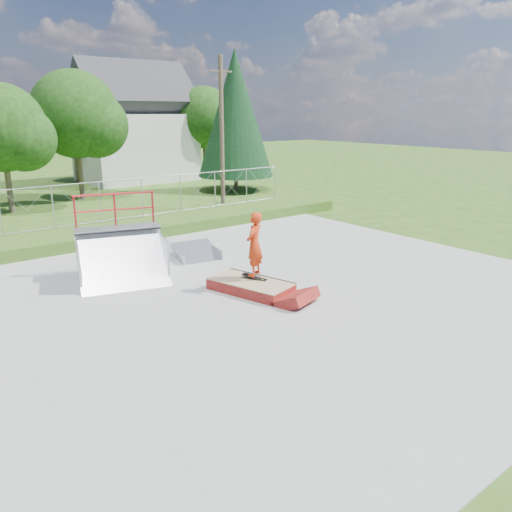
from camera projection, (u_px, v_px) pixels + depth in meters
The scene contains 16 objects.
ground at pixel (244, 302), 14.19m from camera, with size 120.00×120.00×0.00m, color #2D5016.
concrete_pad at pixel (244, 301), 14.18m from camera, with size 20.00×16.00×0.04m, color gray.
grass_berm at pixel (111, 232), 21.30m from camera, with size 24.00×3.00×0.50m, color #2D5016.
grind_box at pixel (251, 287), 14.83m from camera, with size 1.84×2.73×0.37m.
quarter_pipe at pixel (121, 241), 15.47m from camera, with size 2.66×2.25×2.66m, color #AAADB3, non-canonical shape.
flat_bank_ramp at pixel (196, 252), 18.31m from camera, with size 1.50×1.60×0.46m, color #AAADB3, non-canonical shape.
skateboard at pixel (254, 277), 14.96m from camera, with size 0.22×0.80×0.02m, color black.
skater at pixel (254, 247), 14.69m from camera, with size 0.70×0.46×1.91m, color red.
chain_link_fence at pixel (100, 202), 21.73m from camera, with size 20.00×0.06×1.80m, color #A1A3A9, non-canonical shape.
gable_house at pixel (135, 130), 38.09m from camera, with size 8.40×6.08×8.94m.
utility_pole at pixel (222, 135), 26.58m from camera, with size 0.24×0.24×8.00m, color #4E3F31.
tree_left_near at pixel (7, 131), 25.44m from camera, with size 4.76×4.48×6.65m.
tree_center at pixel (81, 118), 29.45m from camera, with size 5.44×5.12×7.60m.
tree_right_far at pixel (208, 120), 39.37m from camera, with size 5.10×4.80×7.12m.
tree_back_mid at pixel (77, 133), 37.31m from camera, with size 4.08×3.84×5.70m.
conifer_tree at pixel (235, 114), 32.73m from camera, with size 5.04×5.04×9.10m.
Camera 1 is at (-7.92, -10.64, 5.21)m, focal length 35.00 mm.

